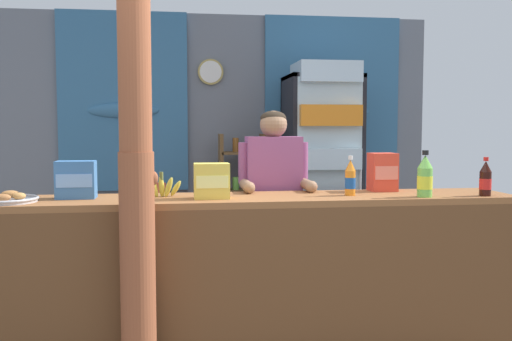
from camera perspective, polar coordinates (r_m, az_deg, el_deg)
name	(u,v)px	position (r m, az deg, el deg)	size (l,w,h in m)	color
ground_plane	(232,307)	(4.47, -2.48, -13.68)	(7.97, 7.97, 0.00)	#665B51
back_wall_curtained	(218,131)	(6.13, -3.90, 3.99)	(4.70, 0.22, 2.59)	slate
stall_counter	(266,258)	(3.48, 1.07, -8.90)	(3.19, 0.54, 0.96)	#935B33
timber_post	(136,162)	(3.08, -12.06, 0.88)	(0.21, 0.19, 2.51)	#995133
drink_fridge	(322,156)	(5.67, 6.75, 1.49)	(0.72, 0.72, 2.01)	black
bottle_shelf_rack	(242,194)	(5.88, -1.43, -2.42)	(0.48, 0.28, 1.32)	brown
plastic_lawn_chair	(140,221)	(5.50, -11.72, -5.04)	(0.62, 0.62, 0.86)	#E5563D
shopkeeper	(274,191)	(3.95, 1.79, -2.04)	(0.49, 0.42, 1.50)	#28282D
soda_bottle_lime_soda	(425,177)	(3.63, 16.75, -0.66)	(0.09, 0.09, 0.29)	#75C64C
soda_bottle_orange_soda	(350,179)	(3.61, 9.53, -0.81)	(0.07, 0.07, 0.25)	orange
soda_bottle_cola	(485,179)	(3.81, 22.23, -0.85)	(0.07, 0.07, 0.25)	black
snack_box_biscuit	(76,180)	(3.57, -17.78, -0.90)	(0.23, 0.14, 0.23)	#3D75B7
snack_box_instant_noodle	(212,181)	(3.42, -4.52, -1.06)	(0.21, 0.14, 0.21)	#EAD14C
snack_box_crackers	(383,172)	(3.90, 12.70, -0.15)	(0.17, 0.15, 0.26)	#E5422D
pastry_tray	(6,199)	(3.55, -24.02, -2.64)	(0.35, 0.35, 0.06)	#BCBCC1
banana_bunch	(161,187)	(3.54, -9.58, -1.63)	(0.27, 0.06, 0.16)	#DBCC42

